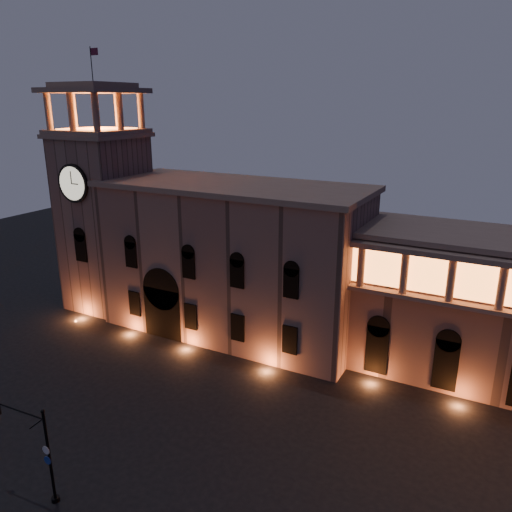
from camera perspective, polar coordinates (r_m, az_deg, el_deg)
name	(u,v)px	position (r m, az deg, el deg)	size (l,w,h in m)	color
ground	(120,436)	(44.91, -15.26, -19.23)	(160.00, 160.00, 0.00)	black
government_building	(233,259)	(57.79, -2.69, -0.37)	(30.80, 12.80, 17.60)	#815F54
clock_tower	(105,213)	(67.17, -16.87, 4.70)	(9.80, 9.80, 32.40)	#815F54
traffic_light	(39,451)	(38.82, -23.55, -19.71)	(5.31, 0.72, 7.28)	black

